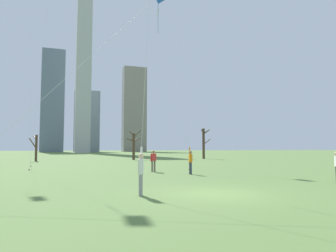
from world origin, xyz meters
name	(u,v)px	position (x,y,z in m)	size (l,w,h in m)	color
ground_plane	(216,194)	(0.00, 0.00, 0.00)	(400.00, 400.00, 0.00)	#5B7A3D
kite_flyer_far_back_white	(180,114)	(2.82, 11.39, 4.50)	(2.03, 14.68, 18.53)	#33384C
kite_flyer_midfield_center_blue	(48,107)	(-6.39, 1.80, 3.43)	(9.01, 6.40, 12.13)	gray
kite_flyer_midfield_right_red	(145,80)	(-2.47, 1.70, 4.77)	(2.96, 6.99, 20.78)	gray
bystander_strolling_midfield	(153,160)	(0.59, 11.31, 0.90)	(0.49, 0.29, 1.62)	#726656
bare_tree_center	(204,142)	(16.01, 35.16, 2.73)	(1.73, 1.36, 5.07)	#4C3828
bare_tree_left_of_center	(134,145)	(3.93, 34.42, 2.28)	(2.31, 0.88, 4.61)	#4C3828
bare_tree_far_right_edge	(36,146)	(-9.86, 34.59, 2.07)	(1.00, 3.26, 3.66)	#4C3828
skyline_slender_spire	(134,109)	(24.42, 131.42, 20.35)	(11.03, 6.46, 40.70)	gray
skyline_short_annex	(87,122)	(2.11, 128.62, 13.61)	(11.05, 7.23, 27.23)	gray
skyline_mid_tower_left	(83,67)	(-0.55, 110.44, 33.60)	(5.60, 11.64, 67.20)	#B2B2B7
skyline_mid_tower_right	(53,101)	(-12.20, 127.04, 22.16)	(9.47, 5.98, 44.31)	slate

